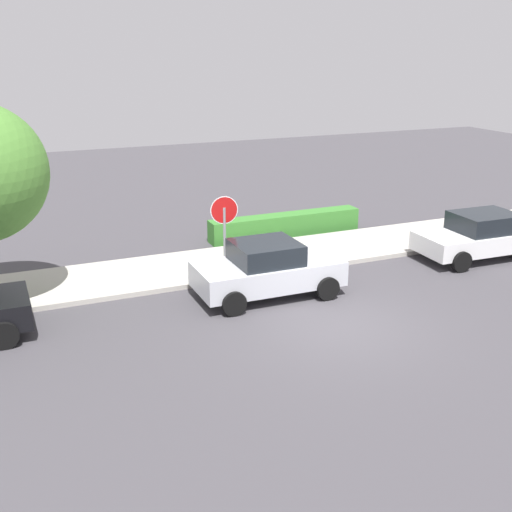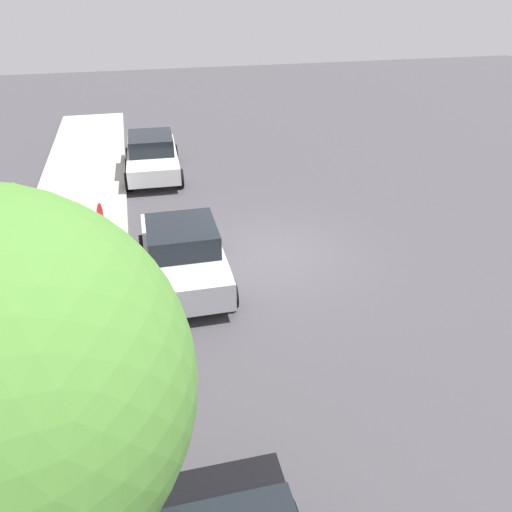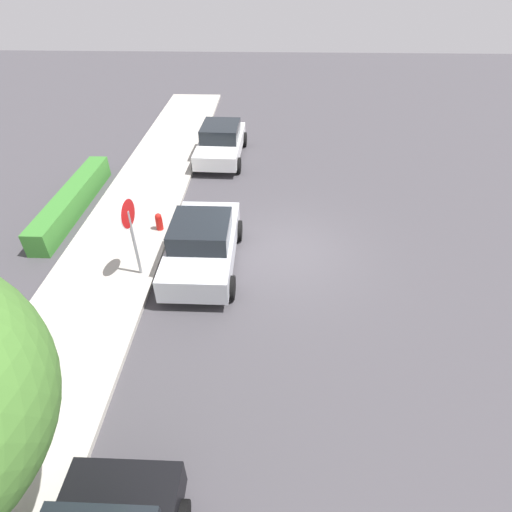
% 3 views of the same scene
% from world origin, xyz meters
% --- Properties ---
extents(ground_plane, '(60.00, 60.00, 0.00)m').
position_xyz_m(ground_plane, '(0.00, 0.00, 0.00)').
color(ground_plane, '#423F44').
extents(sidewalk_curb, '(32.00, 2.95, 0.14)m').
position_xyz_m(sidewalk_curb, '(0.00, 5.20, 0.07)').
color(sidewalk_curb, '#B2ADA3').
rests_on(sidewalk_curb, ground_plane).
extents(stop_sign, '(0.80, 0.12, 2.45)m').
position_xyz_m(stop_sign, '(-1.33, 4.11, 1.69)').
color(stop_sign, gray).
rests_on(stop_sign, ground_plane).
extents(parked_car_silver, '(3.93, 2.03, 1.51)m').
position_xyz_m(parked_car_silver, '(-0.75, 2.43, 0.75)').
color(parked_car_silver, silver).
rests_on(parked_car_silver, ground_plane).
extents(parked_car_white, '(4.21, 2.07, 1.46)m').
position_xyz_m(parked_car_white, '(6.81, 2.71, 0.74)').
color(parked_car_white, white).
rests_on(parked_car_white, ground_plane).
extents(fire_hydrant, '(0.30, 0.22, 0.72)m').
position_xyz_m(fire_hydrant, '(0.86, 4.08, 0.36)').
color(fire_hydrant, red).
rests_on(fire_hydrant, ground_plane).
extents(front_yard_hedge, '(5.60, 0.70, 0.78)m').
position_xyz_m(front_yard_hedge, '(2.19, 7.40, 0.39)').
color(front_yard_hedge, '#387A2D').
rests_on(front_yard_hedge, ground_plane).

